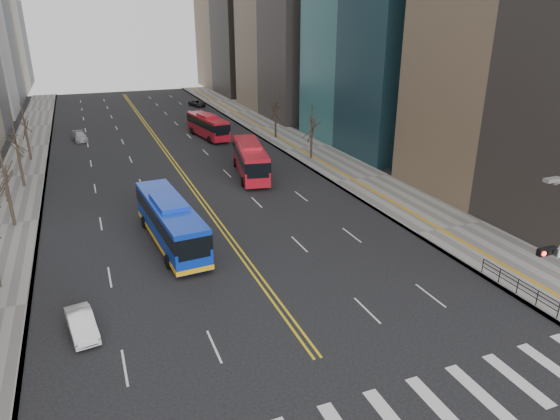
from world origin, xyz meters
The scene contains 12 objects.
sidewalk_right centered at (17.50, 45.00, 0.07)m, with size 7.00×130.00×0.15m, color slate.
sidewalk_left centered at (-16.50, 45.00, 0.07)m, with size 5.00×130.00×0.15m, color slate.
centerline centered at (0.00, 55.00, 0.01)m, with size 0.55×100.00×0.01m.
pedestrian_railing centered at (14.30, 6.00, 0.82)m, with size 0.06×6.06×1.02m.
street_trees centered at (-7.18, 34.55, 4.87)m, with size 35.20×47.20×7.60m.
blue_bus centered at (-4.38, 21.85, 1.89)m, with size 3.55×12.54×3.59m.
red_bus_near centered at (6.92, 36.39, 2.01)m, with size 4.73×11.70×3.61m.
red_bus_far centered at (7.12, 56.13, 1.86)m, with size 3.89×10.70×3.34m.
car_white centered at (-11.15, 11.82, 0.62)m, with size 1.31×3.76×1.24m, color silver.
car_dark_mid centered at (7.09, 33.68, 0.73)m, with size 1.73×4.29×1.46m, color black.
car_silver centered at (-10.16, 60.82, 0.60)m, with size 1.69×4.15×1.20m, color #A4A4AA.
car_dark_far centered at (11.76, 83.16, 0.60)m, with size 1.98×4.30×1.20m, color black.
Camera 1 is at (-9.64, -13.84, 16.41)m, focal length 32.00 mm.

